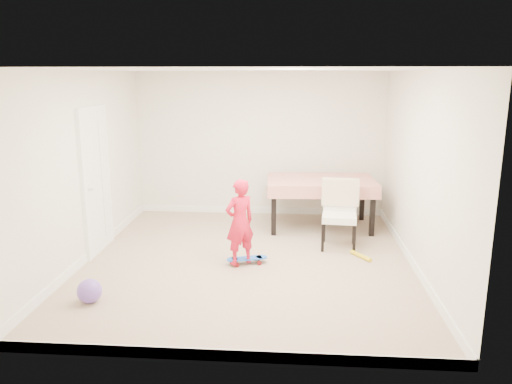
# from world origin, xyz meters

# --- Properties ---
(ground) EXTENTS (5.00, 5.00, 0.00)m
(ground) POSITION_xyz_m (0.00, 0.00, 0.00)
(ground) COLOR tan
(ground) RESTS_ON ground
(ceiling) EXTENTS (4.50, 5.00, 0.04)m
(ceiling) POSITION_xyz_m (0.00, 0.00, 2.58)
(ceiling) COLOR white
(ceiling) RESTS_ON wall_back
(wall_back) EXTENTS (4.50, 0.04, 2.60)m
(wall_back) POSITION_xyz_m (0.00, 2.48, 1.30)
(wall_back) COLOR silver
(wall_back) RESTS_ON ground
(wall_front) EXTENTS (4.50, 0.04, 2.60)m
(wall_front) POSITION_xyz_m (0.00, -2.48, 1.30)
(wall_front) COLOR silver
(wall_front) RESTS_ON ground
(wall_left) EXTENTS (0.04, 5.00, 2.60)m
(wall_left) POSITION_xyz_m (-2.23, 0.00, 1.30)
(wall_left) COLOR silver
(wall_left) RESTS_ON ground
(wall_right) EXTENTS (0.04, 5.00, 2.60)m
(wall_right) POSITION_xyz_m (2.23, 0.00, 1.30)
(wall_right) COLOR silver
(wall_right) RESTS_ON ground
(door) EXTENTS (0.11, 0.94, 2.11)m
(door) POSITION_xyz_m (-2.22, 0.30, 1.02)
(door) COLOR white
(door) RESTS_ON ground
(baseboard_back) EXTENTS (4.50, 0.02, 0.12)m
(baseboard_back) POSITION_xyz_m (0.00, 2.49, 0.06)
(baseboard_back) COLOR white
(baseboard_back) RESTS_ON ground
(baseboard_front) EXTENTS (4.50, 0.02, 0.12)m
(baseboard_front) POSITION_xyz_m (0.00, -2.49, 0.06)
(baseboard_front) COLOR white
(baseboard_front) RESTS_ON ground
(baseboard_left) EXTENTS (0.02, 5.00, 0.12)m
(baseboard_left) POSITION_xyz_m (-2.24, 0.00, 0.06)
(baseboard_left) COLOR white
(baseboard_left) RESTS_ON ground
(baseboard_right) EXTENTS (0.02, 5.00, 0.12)m
(baseboard_right) POSITION_xyz_m (2.24, 0.00, 0.06)
(baseboard_right) COLOR white
(baseboard_right) RESTS_ON ground
(dining_table) EXTENTS (1.82, 1.19, 0.84)m
(dining_table) POSITION_xyz_m (1.08, 1.70, 0.42)
(dining_table) COLOR red
(dining_table) RESTS_ON ground
(dining_chair) EXTENTS (0.61, 0.69, 1.02)m
(dining_chair) POSITION_xyz_m (1.31, 0.68, 0.51)
(dining_chair) COLOR beige
(dining_chair) RESTS_ON ground
(skateboard) EXTENTS (0.60, 0.36, 0.08)m
(skateboard) POSITION_xyz_m (-0.00, -0.09, 0.04)
(skateboard) COLOR blue
(skateboard) RESTS_ON ground
(child) EXTENTS (0.51, 0.48, 1.17)m
(child) POSITION_xyz_m (-0.09, -0.16, 0.59)
(child) COLOR red
(child) RESTS_ON ground
(balloon) EXTENTS (0.28, 0.28, 0.28)m
(balloon) POSITION_xyz_m (-1.68, -1.41, 0.14)
(balloon) COLOR #714FBE
(balloon) RESTS_ON ground
(foam_toy) EXTENTS (0.27, 0.37, 0.06)m
(foam_toy) POSITION_xyz_m (1.59, 0.26, 0.03)
(foam_toy) COLOR gold
(foam_toy) RESTS_ON ground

